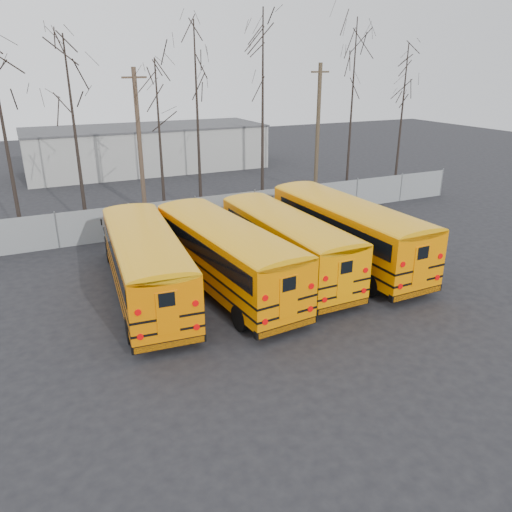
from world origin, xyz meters
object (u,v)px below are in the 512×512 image
bus_a (145,258)px  bus_c (284,239)px  utility_pole_left (139,141)px  utility_pole_right (318,129)px  bus_d (344,226)px  bus_b (224,250)px

bus_a → bus_c: 6.61m
utility_pole_left → utility_pole_right: (13.67, -0.12, 0.14)m
bus_c → utility_pole_left: 14.52m
utility_pole_right → bus_a: bearing=-152.5°
utility_pole_left → utility_pole_right: bearing=-12.8°
bus_d → utility_pole_left: bearing=114.8°
bus_b → utility_pole_right: (13.49, 14.08, 3.09)m
bus_a → utility_pole_left: size_ratio=1.22×
utility_pole_right → bus_b: bearing=-144.9°
utility_pole_left → bus_b: bearing=-101.5°
bus_d → bus_b: bearing=-177.9°
bus_a → utility_pole_right: 21.79m
bus_a → utility_pole_left: bearing=81.9°
bus_b → bus_d: size_ratio=0.97×
utility_pole_left → utility_pole_right: 13.67m
utility_pole_left → bus_d: bearing=-75.9°
bus_a → bus_c: bearing=3.4°
bus_a → utility_pole_right: size_ratio=1.18×
bus_a → bus_d: (10.01, -0.19, 0.11)m
bus_d → utility_pole_right: bearing=61.8°
bus_d → utility_pole_left: size_ratio=1.28×
bus_a → bus_d: bus_d is taller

